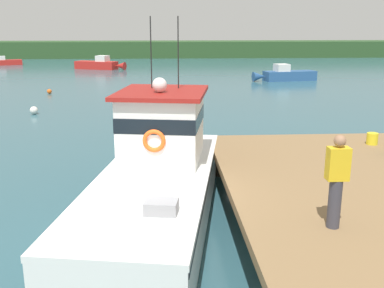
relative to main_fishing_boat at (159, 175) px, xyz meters
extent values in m
plane|color=#2D5660|center=(-0.29, -1.29, -1.01)|extent=(200.00, 200.00, 0.00)
cylinder|color=#4C3D2D|center=(1.91, 2.81, -0.51)|extent=(0.36, 0.36, 1.00)
cylinder|color=#4C3D2D|center=(7.11, 2.81, -0.51)|extent=(0.36, 0.36, 1.00)
cube|color=olive|center=(4.51, -1.29, 0.09)|extent=(6.00, 9.00, 0.20)
cube|color=white|center=(-0.09, -0.56, -0.46)|extent=(3.79, 8.30, 1.10)
cone|color=white|center=(0.72, 4.28, -0.46)|extent=(1.38, 1.96, 1.10)
cube|color=black|center=(-0.09, -0.56, -0.01)|extent=(3.78, 8.15, 0.12)
cube|color=white|center=(-0.09, -0.56, 0.15)|extent=(3.83, 8.31, 0.12)
cube|color=silver|center=(0.10, 0.63, 0.99)|extent=(2.24, 2.48, 1.80)
cube|color=black|center=(0.10, 0.63, 1.31)|extent=(2.26, 2.51, 0.36)
cube|color=maroon|center=(0.10, 0.63, 1.94)|extent=(2.52, 2.82, 0.10)
sphere|color=white|center=(0.05, 0.33, 2.17)|extent=(0.36, 0.36, 0.36)
cylinder|color=black|center=(-0.16, 1.18, 2.89)|extent=(0.03, 0.03, 1.80)
cylinder|color=black|center=(0.53, 1.06, 2.89)|extent=(0.03, 0.03, 1.80)
cube|color=#939399|center=(0.08, -2.82, 0.27)|extent=(0.66, 0.53, 0.36)
torus|color=orange|center=(-0.95, -3.25, 0.15)|extent=(0.64, 0.64, 0.12)
torus|color=#EA5119|center=(-0.08, -0.50, 0.99)|extent=(0.55, 0.19, 0.54)
cylinder|color=yellow|center=(6.22, 1.85, 0.36)|extent=(0.32, 0.32, 0.34)
cylinder|color=#383842|center=(3.03, -3.54, 0.62)|extent=(0.22, 0.22, 0.86)
cube|color=gold|center=(3.03, -3.54, 1.33)|extent=(0.36, 0.22, 0.56)
sphere|color=#9E7051|center=(3.03, -3.54, 1.72)|extent=(0.20, 0.20, 0.20)
cube|color=red|center=(-19.26, 46.34, -0.69)|extent=(3.61, 2.31, 0.63)
cube|color=silver|center=(-19.82, 46.12, -0.14)|extent=(1.13, 1.14, 0.47)
cube|color=#285184|center=(11.07, 28.07, -0.60)|extent=(4.72, 2.25, 0.82)
cone|color=#285184|center=(8.28, 27.55, -0.60)|extent=(1.26, 1.02, 0.82)
cube|color=silver|center=(10.29, 27.93, 0.13)|extent=(1.32, 1.34, 0.62)
cube|color=red|center=(-7.44, 40.11, -0.58)|extent=(4.93, 3.19, 0.86)
cone|color=red|center=(-4.72, 38.99, -0.58)|extent=(1.42, 1.24, 0.86)
cube|color=silver|center=(-6.68, 39.80, 0.17)|extent=(1.55, 1.56, 0.64)
sphere|color=red|center=(2.42, 21.84, -0.80)|extent=(0.41, 0.41, 0.41)
sphere|color=silver|center=(-6.87, 13.55, -0.80)|extent=(0.42, 0.42, 0.42)
sphere|color=#EA5B19|center=(-7.95, 21.22, -0.84)|extent=(0.32, 0.32, 0.32)
cube|color=#284723|center=(-0.29, 60.71, 0.19)|extent=(120.00, 8.00, 2.40)
camera|label=1|loc=(0.19, -10.42, 3.52)|focal=41.60mm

